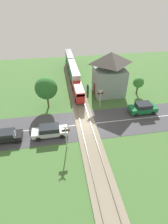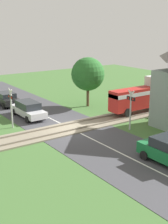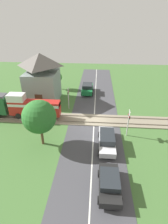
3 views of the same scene
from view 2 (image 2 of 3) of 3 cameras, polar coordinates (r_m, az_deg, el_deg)
The scene contains 9 objects.
ground_plane at distance 25.56m, azimuth -2.46°, elevation -3.06°, with size 60.00×60.00×0.00m, color #426B33.
road_surface at distance 25.56m, azimuth -2.46°, elevation -3.04°, with size 48.00×6.40×0.02m.
track_bed at distance 25.54m, azimuth -2.46°, elevation -2.91°, with size 2.80×48.00×0.24m.
car_near_crossing at distance 28.83m, azimuth -10.17°, elevation 0.53°, with size 4.55×1.80×1.50m.
car_behind_queue at distance 33.62m, azimuth -14.01°, elevation 2.41°, with size 3.76×1.80×1.38m.
crossing_signal_west_approach at distance 25.87m, azimuth -13.18°, elevation 1.60°, with size 0.90×0.18×3.28m.
crossing_signal_east_approach at distance 24.96m, azimuth 8.53°, elevation 1.33°, with size 0.90×0.18×3.28m.
pedestrian_by_station at distance 29.79m, azimuth 14.83°, elevation 0.64°, with size 0.40×0.40×1.60m.
tree_roadside_hedge at distance 31.81m, azimuth 0.71°, elevation 6.95°, with size 3.39×3.39×5.06m.
Camera 2 is at (20.45, -12.91, 8.28)m, focal length 50.00 mm.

